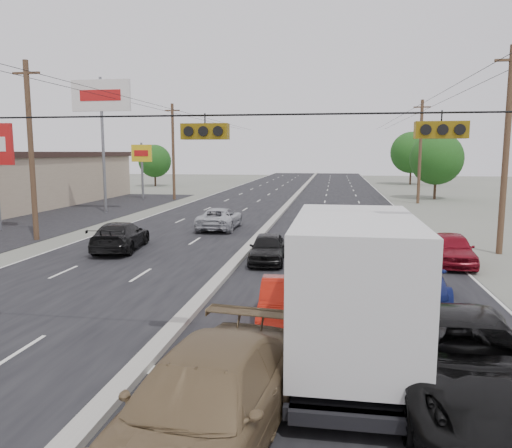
{
  "coord_description": "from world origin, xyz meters",
  "views": [
    {
      "loc": [
        4.36,
        -10.89,
        4.99
      ],
      "look_at": [
        1.33,
        8.27,
        2.2
      ],
      "focal_mm": 35.0,
      "sensor_mm": 36.0,
      "label": 1
    }
  ],
  "objects_px": {
    "utility_pole_right_c": "(420,151)",
    "oncoming_far": "(220,219)",
    "tree_left_far": "(155,161)",
    "queue_car_a": "(268,248)",
    "utility_pole_left_c": "(173,151)",
    "queue_car_b": "(390,274)",
    "utility_pole_left_b": "(31,150)",
    "tree_right_far": "(411,153)",
    "pole_sign_far": "(142,158)",
    "box_truck": "(353,289)",
    "queue_car_c": "(337,238)",
    "utility_pole_right_b": "(506,150)",
    "red_sedan": "(285,303)",
    "tree_right_mid": "(436,159)",
    "queue_car_d": "(410,275)",
    "black_suv": "(465,362)",
    "queue_car_e": "(452,249)",
    "pole_sign_billboard": "(101,104)",
    "oncoming_near": "(120,236)"
  },
  "relations": [
    {
      "from": "pole_sign_far",
      "to": "box_truck",
      "type": "bearing_deg",
      "value": -62.18
    },
    {
      "from": "queue_car_d",
      "to": "queue_car_a",
      "type": "bearing_deg",
      "value": 142.61
    },
    {
      "from": "utility_pole_right_c",
      "to": "tree_left_far",
      "type": "height_order",
      "value": "utility_pole_right_c"
    },
    {
      "from": "utility_pole_left_b",
      "to": "queue_car_a",
      "type": "bearing_deg",
      "value": -15.19
    },
    {
      "from": "red_sedan",
      "to": "oncoming_far",
      "type": "xyz_separation_m",
      "value": [
        -6.0,
        17.49,
        0.05
      ]
    },
    {
      "from": "pole_sign_far",
      "to": "utility_pole_left_b",
      "type": "bearing_deg",
      "value": -82.03
    },
    {
      "from": "queue_car_d",
      "to": "utility_pole_right_b",
      "type": "bearing_deg",
      "value": 59.76
    },
    {
      "from": "tree_right_far",
      "to": "utility_pole_left_b",
      "type": "bearing_deg",
      "value": -117.39
    },
    {
      "from": "pole_sign_far",
      "to": "tree_right_far",
      "type": "distance_m",
      "value": 43.87
    },
    {
      "from": "tree_right_far",
      "to": "box_truck",
      "type": "relative_size",
      "value": 1.14
    },
    {
      "from": "red_sedan",
      "to": "queue_car_b",
      "type": "distance_m",
      "value": 5.46
    },
    {
      "from": "queue_car_b",
      "to": "utility_pole_left_b",
      "type": "bearing_deg",
      "value": 152.32
    },
    {
      "from": "queue_car_b",
      "to": "oncoming_near",
      "type": "height_order",
      "value": "oncoming_near"
    },
    {
      "from": "queue_car_d",
      "to": "queue_car_e",
      "type": "xyz_separation_m",
      "value": [
        2.6,
        5.56,
        -0.07
      ]
    },
    {
      "from": "utility_pole_right_b",
      "to": "queue_car_a",
      "type": "bearing_deg",
      "value": -161.23
    },
    {
      "from": "black_suv",
      "to": "queue_car_a",
      "type": "distance_m",
      "value": 13.38
    },
    {
      "from": "queue_car_c",
      "to": "oncoming_far",
      "type": "relative_size",
      "value": 1.0
    },
    {
      "from": "box_truck",
      "to": "red_sedan",
      "type": "relative_size",
      "value": 1.81
    },
    {
      "from": "utility_pole_left_c",
      "to": "oncoming_far",
      "type": "height_order",
      "value": "utility_pole_left_c"
    },
    {
      "from": "tree_right_mid",
      "to": "queue_car_e",
      "type": "xyz_separation_m",
      "value": [
        -5.4,
        -32.93,
        -3.63
      ]
    },
    {
      "from": "tree_right_mid",
      "to": "queue_car_d",
      "type": "distance_m",
      "value": 39.47
    },
    {
      "from": "utility_pole_left_c",
      "to": "utility_pole_left_b",
      "type": "bearing_deg",
      "value": -90.0
    },
    {
      "from": "queue_car_d",
      "to": "pole_sign_billboard",
      "type": "bearing_deg",
      "value": 137.72
    },
    {
      "from": "utility_pole_right_b",
      "to": "tree_right_mid",
      "type": "distance_m",
      "value": 30.11
    },
    {
      "from": "utility_pole_right_c",
      "to": "oncoming_far",
      "type": "height_order",
      "value": "utility_pole_right_c"
    },
    {
      "from": "tree_right_far",
      "to": "utility_pole_right_b",
      "type": "bearing_deg",
      "value": -93.64
    },
    {
      "from": "tree_right_far",
      "to": "red_sedan",
      "type": "distance_m",
      "value": 68.32
    },
    {
      "from": "pole_sign_far",
      "to": "oncoming_near",
      "type": "bearing_deg",
      "value": -70.57
    },
    {
      "from": "queue_car_a",
      "to": "queue_car_e",
      "type": "relative_size",
      "value": 0.93
    },
    {
      "from": "utility_pole_right_b",
      "to": "black_suv",
      "type": "xyz_separation_m",
      "value": [
        -5.5,
        -15.92,
        -4.25
      ]
    },
    {
      "from": "tree_left_far",
      "to": "utility_pole_left_b",
      "type": "bearing_deg",
      "value": -78.08
    },
    {
      "from": "pole_sign_far",
      "to": "black_suv",
      "type": "height_order",
      "value": "pole_sign_far"
    },
    {
      "from": "utility_pole_left_b",
      "to": "oncoming_near",
      "type": "relative_size",
      "value": 1.98
    },
    {
      "from": "utility_pole_left_b",
      "to": "tree_right_far",
      "type": "distance_m",
      "value": 61.95
    },
    {
      "from": "pole_sign_far",
      "to": "queue_car_e",
      "type": "height_order",
      "value": "pole_sign_far"
    },
    {
      "from": "tree_left_far",
      "to": "box_truck",
      "type": "relative_size",
      "value": 0.86
    },
    {
      "from": "black_suv",
      "to": "utility_pole_left_c",
      "type": "bearing_deg",
      "value": 114.46
    },
    {
      "from": "utility_pole_right_c",
      "to": "queue_car_c",
      "type": "bearing_deg",
      "value": -107.12
    },
    {
      "from": "utility_pole_right_c",
      "to": "tree_right_far",
      "type": "xyz_separation_m",
      "value": [
        3.5,
        30.0,
        -0.15
      ]
    },
    {
      "from": "utility_pole_left_b",
      "to": "utility_pole_left_c",
      "type": "relative_size",
      "value": 1.0
    },
    {
      "from": "utility_pole_right_b",
      "to": "box_truck",
      "type": "distance_m",
      "value": 16.71
    },
    {
      "from": "box_truck",
      "to": "utility_pole_right_b",
      "type": "bearing_deg",
      "value": 62.29
    },
    {
      "from": "pole_sign_billboard",
      "to": "tree_left_far",
      "type": "height_order",
      "value": "pole_sign_billboard"
    },
    {
      "from": "oncoming_near",
      "to": "tree_right_mid",
      "type": "bearing_deg",
      "value": -131.02
    },
    {
      "from": "oncoming_far",
      "to": "pole_sign_far",
      "type": "bearing_deg",
      "value": -56.92
    },
    {
      "from": "tree_left_far",
      "to": "queue_car_d",
      "type": "relative_size",
      "value": 1.13
    },
    {
      "from": "utility_pole_right_c",
      "to": "queue_car_a",
      "type": "relative_size",
      "value": 2.58
    },
    {
      "from": "pole_sign_billboard",
      "to": "pole_sign_far",
      "type": "bearing_deg",
      "value": 97.13
    },
    {
      "from": "pole_sign_far",
      "to": "pole_sign_billboard",
      "type": "bearing_deg",
      "value": -82.87
    },
    {
      "from": "queue_car_a",
      "to": "queue_car_c",
      "type": "height_order",
      "value": "queue_car_c"
    }
  ]
}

